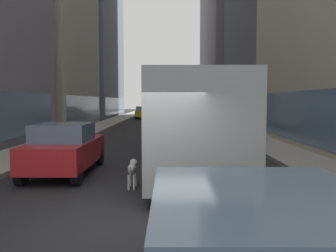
{
  "coord_description": "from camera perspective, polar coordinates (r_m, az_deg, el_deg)",
  "views": [
    {
      "loc": [
        0.46,
        -6.57,
        2.32
      ],
      "look_at": [
        0.48,
        6.21,
        1.4
      ],
      "focal_mm": 37.11,
      "sensor_mm": 36.0,
      "label": 1
    }
  ],
  "objects": [
    {
      "name": "car_yellow_taxi",
      "position": [
        46.29,
        -4.12,
        2.25
      ],
      "size": [
        1.92,
        4.61,
        1.62
      ],
      "color": "yellow",
      "rests_on": "ground"
    },
    {
      "name": "sidewalk_right",
      "position": [
        41.96,
        7.1,
        1.02
      ],
      "size": [
        2.4,
        110.0,
        0.15
      ],
      "primitive_type": "cube",
      "color": "#9E9991",
      "rests_on": "ground"
    },
    {
      "name": "car_red_coupe",
      "position": [
        11.49,
        -16.6,
        -3.55
      ],
      "size": [
        1.74,
        3.99,
        1.62
      ],
      "color": "red",
      "rests_on": "ground"
    },
    {
      "name": "building_left_far",
      "position": [
        56.07,
        -13.58,
        19.26
      ],
      "size": [
        8.95,
        19.99,
        34.16
      ],
      "color": "slate",
      "rests_on": "ground"
    },
    {
      "name": "ground_plane",
      "position": [
        41.64,
        -0.71,
        0.92
      ],
      "size": [
        120.0,
        120.0,
        0.0
      ],
      "primitive_type": "plane",
      "color": "#232326"
    },
    {
      "name": "box_truck",
      "position": [
        31.77,
        4.15,
        2.93
      ],
      "size": [
        2.3,
        7.5,
        3.05
      ],
      "color": "#A51919",
      "rests_on": "ground"
    },
    {
      "name": "car_blue_hatchback",
      "position": [
        50.17,
        0.77,
        2.4
      ],
      "size": [
        1.72,
        4.07,
        1.62
      ],
      "color": "#4C6BB7",
      "rests_on": "ground"
    },
    {
      "name": "dalmatian_dog",
      "position": [
        9.42,
        -5.95,
        -6.96
      ],
      "size": [
        0.22,
        0.96,
        0.72
      ],
      "color": "white",
      "rests_on": "ground"
    },
    {
      "name": "sidewalk_left",
      "position": [
        42.09,
        -8.49,
        1.01
      ],
      "size": [
        2.4,
        110.0,
        0.15
      ],
      "primitive_type": "cube",
      "color": "#9E9991",
      "rests_on": "ground"
    },
    {
      "name": "car_grey_wagon",
      "position": [
        44.56,
        0.88,
        2.19
      ],
      "size": [
        1.77,
        4.25,
        1.62
      ],
      "color": "slate",
      "rests_on": "ground"
    },
    {
      "name": "transit_bus",
      "position": [
        12.85,
        3.21,
        1.69
      ],
      "size": [
        2.78,
        11.53,
        3.05
      ],
      "color": "#999EA3",
      "rests_on": "ground"
    }
  ]
}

